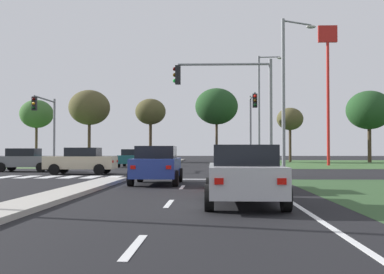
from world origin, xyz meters
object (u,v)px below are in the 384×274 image
object	(u,v)px
traffic_signal_far_left	(47,119)
treeline_fourth	(217,107)
traffic_signal_near_right	(236,96)
treeline_near	(37,114)
car_beige_second	(81,161)
treeline_fifth	(290,119)
car_silver_fourth	(244,174)
treeline_second	(89,108)
car_grey_seventh	(25,160)
street_lamp_second	(286,88)
street_lamp_third	(261,105)
pedestrian_at_median	(158,154)
traffic_signal_far_right	(252,117)
treeline_third	(151,112)
car_teal_fifth	(132,158)
treeline_sixth	(369,110)
car_blue_third	(157,165)
car_red_near	(238,168)
fastfood_pole_sign	(328,65)

from	to	relation	value
traffic_signal_far_left	treeline_fourth	size ratio (longest dim) A/B	0.60
traffic_signal_near_right	treeline_near	xyz separation A→B (m)	(-24.64, 40.73, 2.14)
car_beige_second	treeline_fourth	distance (m)	33.50
treeline_near	treeline_fifth	world-z (taller)	treeline_near
car_silver_fourth	treeline_second	xyz separation A→B (m)	(-16.25, 49.09, 6.01)
car_grey_seventh	traffic_signal_far_left	bearing A→B (deg)	174.55
car_silver_fourth	street_lamp_second	size ratio (longest dim) A/B	0.53
street_lamp_third	pedestrian_at_median	world-z (taller)	street_lamp_third
traffic_signal_far_right	pedestrian_at_median	xyz separation A→B (m)	(-7.86, 8.32, -2.72)
treeline_fourth	traffic_signal_near_right	bearing A→B (deg)	-89.05
street_lamp_third	treeline_second	xyz separation A→B (m)	(-19.54, 20.27, 1.61)
car_grey_seventh	treeline_second	bearing A→B (deg)	-174.39
car_beige_second	treeline_third	xyz separation A→B (m)	(-0.28, 36.20, 5.72)
traffic_signal_far_right	treeline_second	distance (m)	31.58
treeline_second	treeline_fifth	bearing A→B (deg)	0.51
treeline_near	treeline_third	bearing A→B (deg)	0.70
car_teal_fifth	traffic_signal_near_right	xyz separation A→B (m)	(8.10, -17.94, 3.37)
treeline_sixth	pedestrian_at_median	bearing A→B (deg)	-146.62
car_blue_third	treeline_near	bearing A→B (deg)	115.26
traffic_signal_near_right	car_red_near	bearing A→B (deg)	-91.95
traffic_signal_far_left	treeline_third	bearing A→B (deg)	82.07
car_teal_fifth	treeline_sixth	bearing A→B (deg)	-145.59
traffic_signal_far_left	treeline_near	distance (m)	31.43
car_grey_seventh	traffic_signal_near_right	distance (m)	16.33
car_blue_third	car_silver_fourth	xyz separation A→B (m)	(3.17, -7.96, -0.02)
car_blue_third	fastfood_pole_sign	size ratio (longest dim) A/B	0.32
car_beige_second	traffic_signal_far_left	distance (m)	8.58
treeline_near	treeline_second	xyz separation A→B (m)	(8.03, -3.61, 0.53)
car_grey_seventh	pedestrian_at_median	size ratio (longest dim) A/B	2.57
treeline_fourth	car_beige_second	bearing A→B (deg)	-104.87
traffic_signal_far_right	street_lamp_second	size ratio (longest dim) A/B	0.64
street_lamp_second	treeline_fifth	xyz separation A→B (m)	(5.59, 34.68, 0.39)
traffic_signal_far_right	car_silver_fourth	bearing A→B (deg)	-95.13
traffic_signal_near_right	traffic_signal_far_right	world-z (taller)	traffic_signal_near_right
car_red_near	treeline_third	xyz separation A→B (m)	(-9.12, 47.65, 5.76)
treeline_second	car_blue_third	bearing A→B (deg)	-72.36
traffic_signal_far_left	pedestrian_at_median	size ratio (longest dim) A/B	3.31
car_grey_seventh	treeline_third	xyz separation A→B (m)	(4.42, 32.80, 5.74)
pedestrian_at_median	treeline_third	xyz separation A→B (m)	(-3.24, 20.99, 5.40)
traffic_signal_far_right	treeline_near	distance (m)	39.38
treeline_sixth	street_lamp_third	bearing A→B (deg)	-128.26
traffic_signal_far_left	treeline_fourth	world-z (taller)	treeline_fourth
pedestrian_at_median	treeline_second	world-z (taller)	treeline_second
car_grey_seventh	treeline_near	xyz separation A→B (m)	(-10.88, 32.61, 5.49)
traffic_signal_far_left	fastfood_pole_sign	distance (m)	26.57
treeline_third	car_blue_third	bearing A→B (deg)	-82.63
street_lamp_second	treeline_second	distance (m)	39.66
car_red_near	fastfood_pole_sign	world-z (taller)	fastfood_pole_sign
street_lamp_second	treeline_third	bearing A→B (deg)	107.80
car_blue_third	treeline_second	size ratio (longest dim) A/B	0.47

